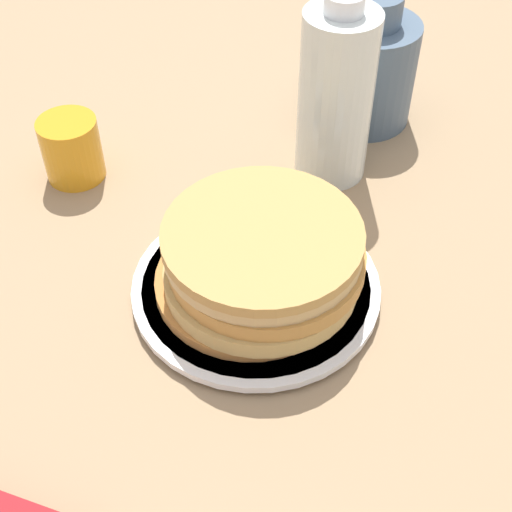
{
  "coord_description": "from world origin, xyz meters",
  "views": [
    {
      "loc": [
        -0.29,
        -0.29,
        0.48
      ],
      "look_at": [
        -0.02,
        0.03,
        0.05
      ],
      "focal_mm": 50.0,
      "sensor_mm": 36.0,
      "label": 1
    }
  ],
  "objects": [
    {
      "name": "ground_plane",
      "position": [
        0.0,
        0.0,
        0.0
      ],
      "size": [
        4.0,
        4.0,
        0.0
      ],
      "primitive_type": "plane",
      "color": "#9E7F5B"
    },
    {
      "name": "water_bottle_near",
      "position": [
        0.16,
        0.11,
        0.09
      ],
      "size": [
        0.07,
        0.07,
        0.2
      ],
      "color": "silver",
      "rests_on": "ground_plane"
    },
    {
      "name": "juice_glass",
      "position": [
        -0.05,
        0.28,
        0.03
      ],
      "size": [
        0.06,
        0.06,
        0.07
      ],
      "color": "orange",
      "rests_on": "ground_plane"
    },
    {
      "name": "cream_jug",
      "position": [
        0.25,
        0.16,
        0.06
      ],
      "size": [
        0.11,
        0.11,
        0.15
      ],
      "color": "#4C6075",
      "rests_on": "ground_plane"
    },
    {
      "name": "plate",
      "position": [
        -0.02,
        0.03,
        0.01
      ],
      "size": [
        0.22,
        0.22,
        0.01
      ],
      "color": "white",
      "rests_on": "ground_plane"
    },
    {
      "name": "pancake_stack",
      "position": [
        -0.02,
        0.02,
        0.05
      ],
      "size": [
        0.18,
        0.18,
        0.07
      ],
      "color": "#BD7A39",
      "rests_on": "plate"
    }
  ]
}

